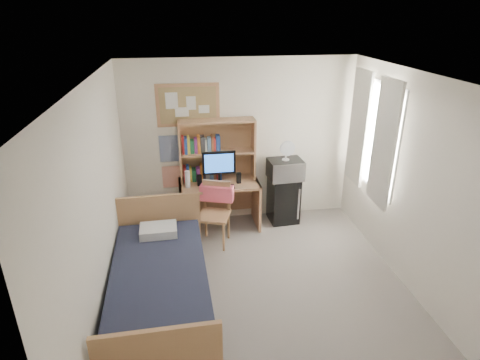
{
  "coord_description": "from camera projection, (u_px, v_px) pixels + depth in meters",
  "views": [
    {
      "loc": [
        -0.9,
        -3.87,
        3.24
      ],
      "look_at": [
        -0.13,
        1.2,
        1.04
      ],
      "focal_mm": 30.0,
      "sensor_mm": 36.0,
      "label": 1
    }
  ],
  "objects": [
    {
      "name": "desk_fan",
      "position": [
        286.0,
        151.0,
        6.19
      ],
      "size": [
        0.24,
        0.24,
        0.29
      ],
      "primitive_type": "cylinder",
      "rotation": [
        0.0,
        0.0,
        0.06
      ],
      "color": "silver",
      "rests_on": "microwave"
    },
    {
      "name": "mini_fridge",
      "position": [
        283.0,
        199.0,
        6.53
      ],
      "size": [
        0.47,
        0.47,
        0.76
      ],
      "primitive_type": "cube",
      "rotation": [
        0.0,
        0.0,
        0.06
      ],
      "color": "black",
      "rests_on": "floor"
    },
    {
      "name": "wall_right",
      "position": [
        420.0,
        190.0,
        4.65
      ],
      "size": [
        0.04,
        4.2,
        2.6
      ],
      "primitive_type": "cube",
      "color": "white",
      "rests_on": "floor"
    },
    {
      "name": "poster_japan",
      "position": [
        171.0,
        177.0,
        6.36
      ],
      "size": [
        0.28,
        0.01,
        0.36
      ],
      "primitive_type": "cube",
      "color": "#E54D28",
      "rests_on": "wall_back"
    },
    {
      "name": "speaker_right",
      "position": [
        239.0,
        178.0,
        6.13
      ],
      "size": [
        0.07,
        0.07,
        0.16
      ],
      "primitive_type": "cube",
      "rotation": [
        0.0,
        0.0,
        0.02
      ],
      "color": "black",
      "rests_on": "desk"
    },
    {
      "name": "hoodie",
      "position": [
        217.0,
        193.0,
        5.9
      ],
      "size": [
        0.52,
        0.3,
        0.24
      ],
      "primitive_type": "cube",
      "rotation": [
        0.0,
        0.0,
        -0.32
      ],
      "color": "#FF6177",
      "rests_on": "desk_chair"
    },
    {
      "name": "desk",
      "position": [
        219.0,
        205.0,
        6.32
      ],
      "size": [
        1.24,
        0.64,
        0.77
      ],
      "primitive_type": "cube",
      "rotation": [
        0.0,
        0.0,
        0.02
      ],
      "color": "tan",
      "rests_on": "floor"
    },
    {
      "name": "water_bottle",
      "position": [
        188.0,
        179.0,
        5.96
      ],
      "size": [
        0.08,
        0.08,
        0.26
      ],
      "primitive_type": "cylinder",
      "rotation": [
        0.0,
        0.0,
        0.02
      ],
      "color": "silver",
      "rests_on": "desk"
    },
    {
      "name": "keyboard",
      "position": [
        220.0,
        187.0,
        5.99
      ],
      "size": [
        0.42,
        0.14,
        0.02
      ],
      "primitive_type": "cube",
      "rotation": [
        0.0,
        0.0,
        0.02
      ],
      "color": "black",
      "rests_on": "desk"
    },
    {
      "name": "wall_back",
      "position": [
        240.0,
        142.0,
        6.31
      ],
      "size": [
        3.6,
        0.04,
        2.6
      ],
      "primitive_type": "cube",
      "color": "white",
      "rests_on": "floor"
    },
    {
      "name": "hutch",
      "position": [
        217.0,
        150.0,
        6.12
      ],
      "size": [
        1.16,
        0.31,
        0.95
      ],
      "primitive_type": "cube",
      "rotation": [
        0.0,
        0.0,
        0.02
      ],
      "color": "tan",
      "rests_on": "desk"
    },
    {
      "name": "wall_left",
      "position": [
        99.0,
        211.0,
        4.16
      ],
      "size": [
        0.04,
        4.2,
        2.6
      ],
      "primitive_type": "cube",
      "color": "white",
      "rests_on": "floor"
    },
    {
      "name": "window_unit",
      "position": [
        372.0,
        135.0,
        5.62
      ],
      "size": [
        0.1,
        1.4,
        1.7
      ],
      "primitive_type": "cube",
      "color": "white",
      "rests_on": "wall_right"
    },
    {
      "name": "speaker_left",
      "position": [
        200.0,
        180.0,
        6.04
      ],
      "size": [
        0.07,
        0.07,
        0.17
      ],
      "primitive_type": "cube",
      "rotation": [
        0.0,
        0.0,
        0.02
      ],
      "color": "black",
      "rests_on": "desk"
    },
    {
      "name": "floor",
      "position": [
        265.0,
        296.0,
        4.92
      ],
      "size": [
        3.6,
        4.2,
        0.02
      ],
      "primitive_type": "cube",
      "color": "gray",
      "rests_on": "ground"
    },
    {
      "name": "ceiling",
      "position": [
        272.0,
        80.0,
        3.89
      ],
      "size": [
        3.6,
        4.2,
        0.02
      ],
      "primitive_type": "cube",
      "color": "white",
      "rests_on": "wall_back"
    },
    {
      "name": "wall_front",
      "position": [
        340.0,
        346.0,
        2.5
      ],
      "size": [
        3.6,
        0.04,
        2.6
      ],
      "primitive_type": "cube",
      "color": "white",
      "rests_on": "floor"
    },
    {
      "name": "monitor",
      "position": [
        219.0,
        168.0,
        6.01
      ],
      "size": [
        0.5,
        0.05,
        0.53
      ],
      "primitive_type": "cube",
      "rotation": [
        0.0,
        0.0,
        0.02
      ],
      "color": "black",
      "rests_on": "desk"
    },
    {
      "name": "curtain_left",
      "position": [
        384.0,
        144.0,
        5.25
      ],
      "size": [
        0.04,
        0.55,
        1.7
      ],
      "primitive_type": "cube",
      "color": "silver",
      "rests_on": "wall_right"
    },
    {
      "name": "desk_chair",
      "position": [
        214.0,
        215.0,
        5.82
      ],
      "size": [
        0.6,
        0.6,
        0.95
      ],
      "primitive_type": "cube",
      "rotation": [
        0.0,
        0.0,
        -0.32
      ],
      "color": "tan",
      "rests_on": "floor"
    },
    {
      "name": "curtain_right",
      "position": [
        358.0,
        128.0,
        5.98
      ],
      "size": [
        0.04,
        0.55,
        1.7
      ],
      "primitive_type": "cube",
      "color": "silver",
      "rests_on": "wall_right"
    },
    {
      "name": "pillow",
      "position": [
        159.0,
        230.0,
        5.08
      ],
      "size": [
        0.47,
        0.34,
        0.11
      ],
      "primitive_type": "cube",
      "rotation": [
        0.0,
        0.0,
        0.03
      ],
      "color": "silver",
      "rests_on": "bed"
    },
    {
      "name": "bulletin_board",
      "position": [
        188.0,
        105.0,
        5.95
      ],
      "size": [
        0.94,
        0.03,
        0.64
      ],
      "primitive_type": "cube",
      "color": "#A28855",
      "rests_on": "wall_back"
    },
    {
      "name": "bed",
      "position": [
        161.0,
        290.0,
        4.54
      ],
      "size": [
        1.14,
        2.19,
        0.59
      ],
      "primitive_type": "cube",
      "rotation": [
        0.0,
        0.0,
        0.03
      ],
      "color": "#1A1D2F",
      "rests_on": "floor"
    },
    {
      "name": "poster_wave",
      "position": [
        169.0,
        149.0,
        6.17
      ],
      "size": [
        0.3,
        0.01,
        0.42
      ],
      "primitive_type": "cube",
      "color": "#244492",
      "rests_on": "wall_back"
    },
    {
      "name": "microwave",
      "position": [
        285.0,
        169.0,
        6.31
      ],
      "size": [
        0.55,
        0.43,
        0.3
      ],
      "primitive_type": "cube",
      "rotation": [
        0.0,
        0.0,
        0.06
      ],
      "color": "silver",
      "rests_on": "mini_fridge"
    }
  ]
}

